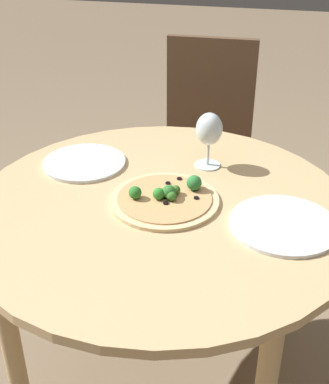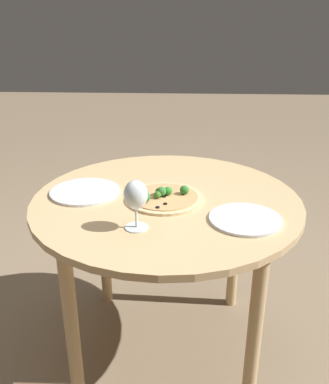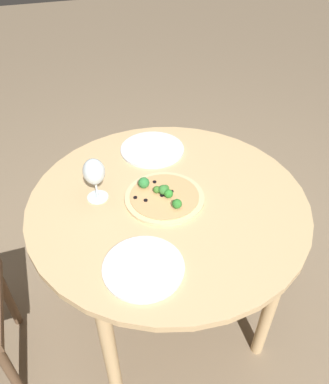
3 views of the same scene
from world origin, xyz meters
name	(u,v)px [view 2 (image 2 of 3)]	position (x,y,z in m)	size (l,w,h in m)	color
ground_plane	(166,346)	(0.00, 0.00, 0.00)	(12.00, 12.00, 0.00)	#847056
dining_table	(166,219)	(0.00, 0.00, 0.63)	(1.01, 1.01, 0.72)	tan
pizza	(164,197)	(-0.01, 0.01, 0.73)	(0.29, 0.29, 0.06)	#DBBC89
wine_glass	(136,196)	(-0.24, 0.09, 0.83)	(0.08, 0.08, 0.17)	silver
plate_near	(245,219)	(-0.17, -0.27, 0.72)	(0.25, 0.25, 0.01)	silver
plate_far	(85,192)	(0.04, 0.32, 0.72)	(0.27, 0.27, 0.01)	silver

